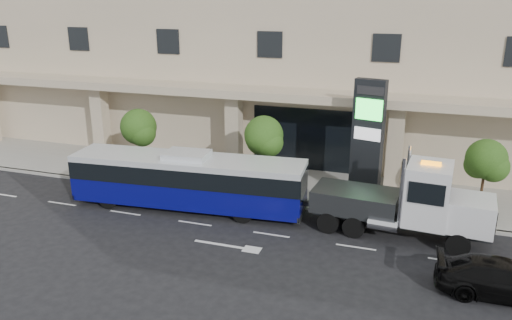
{
  "coord_description": "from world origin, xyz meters",
  "views": [
    {
      "loc": [
        6.05,
        -22.12,
        10.77
      ],
      "look_at": [
        -1.93,
        2.0,
        2.46
      ],
      "focal_mm": 35.0,
      "sensor_mm": 36.0,
      "label": 1
    }
  ],
  "objects_px": {
    "tow_truck": "(408,203)",
    "black_sedan": "(503,279)",
    "signage_pylon": "(367,140)",
    "city_bus": "(188,180)"
  },
  "relations": [
    {
      "from": "black_sedan",
      "to": "signage_pylon",
      "type": "relative_size",
      "value": 0.74
    },
    {
      "from": "black_sedan",
      "to": "city_bus",
      "type": "bearing_deg",
      "value": 73.76
    },
    {
      "from": "tow_truck",
      "to": "signage_pylon",
      "type": "relative_size",
      "value": 1.4
    },
    {
      "from": "tow_truck",
      "to": "signage_pylon",
      "type": "distance_m",
      "value": 4.91
    },
    {
      "from": "city_bus",
      "to": "tow_truck",
      "type": "height_order",
      "value": "tow_truck"
    },
    {
      "from": "tow_truck",
      "to": "black_sedan",
      "type": "distance_m",
      "value": 5.49
    },
    {
      "from": "city_bus",
      "to": "tow_truck",
      "type": "bearing_deg",
      "value": -4.1
    },
    {
      "from": "tow_truck",
      "to": "black_sedan",
      "type": "height_order",
      "value": "tow_truck"
    },
    {
      "from": "tow_truck",
      "to": "signage_pylon",
      "type": "xyz_separation_m",
      "value": [
        -2.4,
        3.9,
        1.78
      ]
    },
    {
      "from": "black_sedan",
      "to": "signage_pylon",
      "type": "height_order",
      "value": "signage_pylon"
    }
  ]
}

